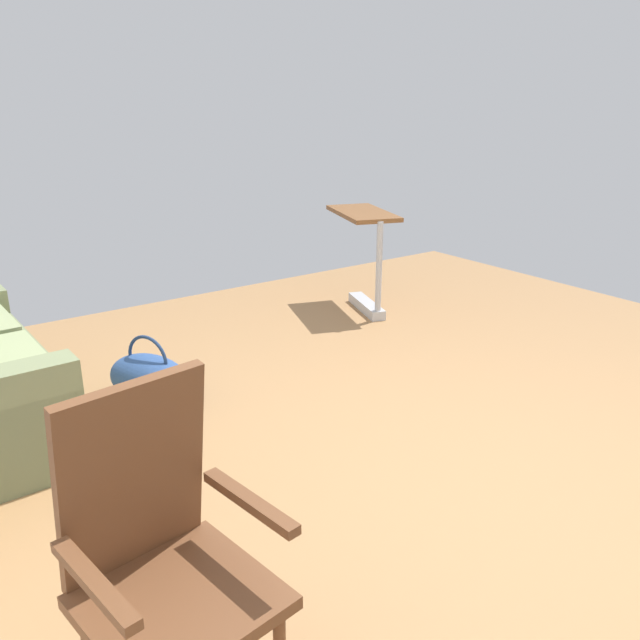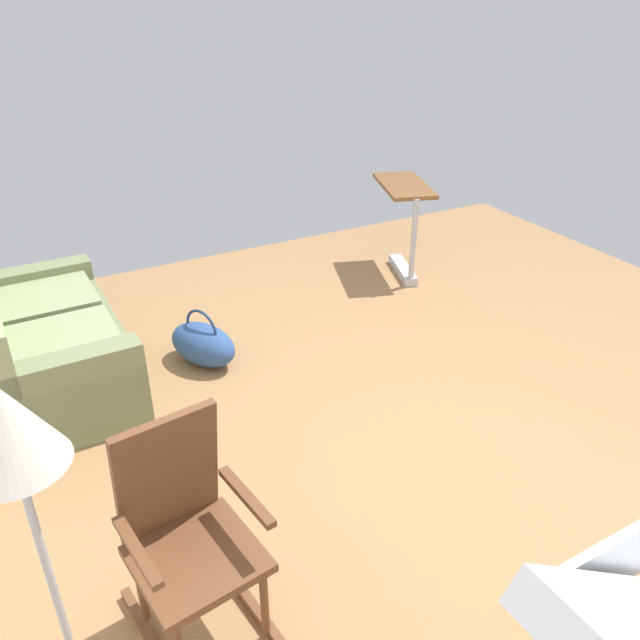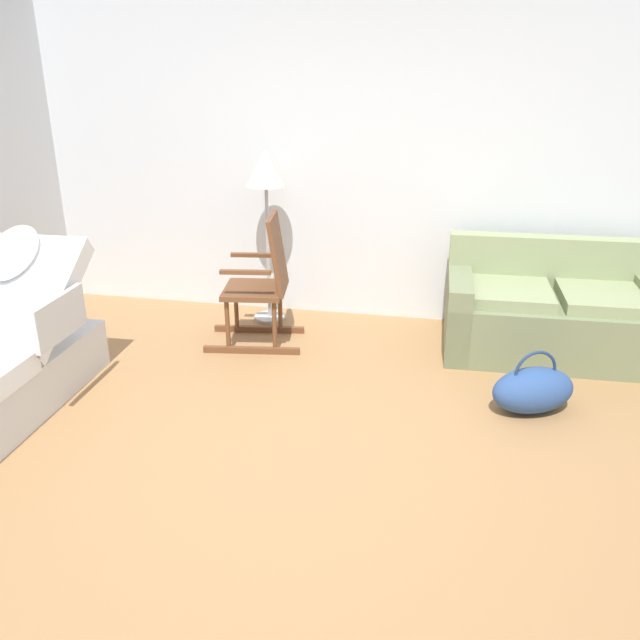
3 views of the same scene
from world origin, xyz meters
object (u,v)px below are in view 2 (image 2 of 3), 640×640
object	(u,v)px
floor_lamp	(13,452)
overbed_table	(405,218)
duffel_bag	(203,344)
couch	(49,346)
rocking_chair	(187,537)

from	to	relation	value
floor_lamp	overbed_table	xyz separation A→B (m)	(2.78, -3.45, -0.70)
floor_lamp	duffel_bag	world-z (taller)	floor_lamp
couch	duffel_bag	bearing A→B (deg)	-101.80
couch	rocking_chair	bearing A→B (deg)	-173.07
rocking_chair	duffel_bag	size ratio (longest dim) A/B	1.63
floor_lamp	overbed_table	size ratio (longest dim) A/B	1.67
couch	rocking_chair	distance (m)	2.26
rocking_chair	overbed_table	size ratio (longest dim) A/B	1.18
couch	rocking_chair	xyz separation A→B (m)	(-2.23, -0.27, 0.20)
rocking_chair	couch	bearing A→B (deg)	6.93
floor_lamp	duffel_bag	bearing A→B (deg)	-30.32
rocking_chair	floor_lamp	xyz separation A→B (m)	(-0.10, 0.51, 0.72)
floor_lamp	duffel_bag	distance (m)	2.68
couch	rocking_chair	size ratio (longest dim) A/B	1.54
floor_lamp	couch	bearing A→B (deg)	-5.82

